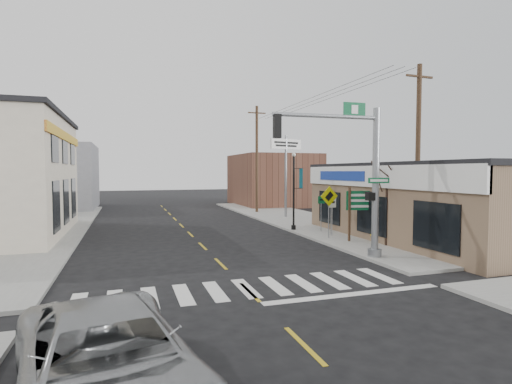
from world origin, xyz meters
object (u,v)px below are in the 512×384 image
object	(u,v)px
traffic_signal_pole	(360,166)
fire_hydrant	(374,235)
bare_tree	(388,168)
suv	(107,363)
dance_center_sign	(286,155)
guide_sign	(361,206)
lamp_post	(295,185)
utility_pole_far	(257,158)
utility_pole_near	(418,156)

from	to	relation	value
traffic_signal_pole	fire_hydrant	xyz separation A→B (m)	(2.73, 2.93, -3.50)
bare_tree	suv	bearing A→B (deg)	-141.33
traffic_signal_pole	dance_center_sign	distance (m)	15.29
suv	bare_tree	bearing A→B (deg)	27.97
guide_sign	lamp_post	world-z (taller)	lamp_post
guide_sign	lamp_post	xyz separation A→B (m)	(-1.70, 4.74, 0.96)
fire_hydrant	dance_center_sign	distance (m)	12.89
utility_pole_far	utility_pole_near	bearing A→B (deg)	-85.89
lamp_post	dance_center_sign	distance (m)	7.34
guide_sign	fire_hydrant	xyz separation A→B (m)	(0.37, -0.63, -1.47)
guide_sign	utility_pole_far	size ratio (longest dim) A/B	0.30
utility_pole_far	bare_tree	bearing A→B (deg)	-87.46
dance_center_sign	bare_tree	distance (m)	13.04
dance_center_sign	utility_pole_near	bearing A→B (deg)	-105.79
bare_tree	utility_pole_near	distance (m)	1.58
lamp_post	dance_center_sign	world-z (taller)	dance_center_sign
guide_sign	bare_tree	size ratio (longest dim) A/B	0.58
traffic_signal_pole	bare_tree	size ratio (longest dim) A/B	1.34
lamp_post	dance_center_sign	xyz separation A→B (m)	(2.16, 6.69, 2.12)
guide_sign	fire_hydrant	world-z (taller)	guide_sign
fire_hydrant	bare_tree	distance (m)	3.58
suv	bare_tree	distance (m)	16.30
fire_hydrant	lamp_post	world-z (taller)	lamp_post
traffic_signal_pole	utility_pole_near	xyz separation A→B (m)	(3.45, 0.64, 0.50)
traffic_signal_pole	utility_pole_near	world-z (taller)	utility_pole_near
dance_center_sign	utility_pole_near	world-z (taller)	utility_pole_near
dance_center_sign	utility_pole_far	world-z (taller)	utility_pole_far
suv	guide_sign	bearing A→B (deg)	33.24
guide_sign	traffic_signal_pole	bearing A→B (deg)	-112.42
bare_tree	fire_hydrant	bearing A→B (deg)	97.46
suv	bare_tree	world-z (taller)	bare_tree
utility_pole_near	dance_center_sign	bearing A→B (deg)	89.89
bare_tree	utility_pole_far	bearing A→B (deg)	93.47
traffic_signal_pole	fire_hydrant	bearing A→B (deg)	49.51
traffic_signal_pole	utility_pole_near	bearing A→B (deg)	12.94
utility_pole_near	guide_sign	bearing A→B (deg)	107.80
fire_hydrant	bare_tree	size ratio (longest dim) A/B	0.13
dance_center_sign	utility_pole_near	xyz separation A→B (m)	(0.63, -14.35, -0.55)
suv	lamp_post	size ratio (longest dim) A/B	1.18
fire_hydrant	utility_pole_near	xyz separation A→B (m)	(0.72, -2.29, 4.00)
fire_hydrant	utility_pole_far	size ratio (longest dim) A/B	0.07
suv	traffic_signal_pole	distance (m)	12.93
traffic_signal_pole	fire_hydrant	world-z (taller)	traffic_signal_pole
fire_hydrant	utility_pole_near	size ratio (longest dim) A/B	0.08
traffic_signal_pole	bare_tree	distance (m)	3.48
suv	guide_sign	distance (m)	16.70
guide_sign	dance_center_sign	bearing A→B (deg)	98.78
traffic_signal_pole	fire_hydrant	size ratio (longest dim) A/B	9.98
utility_pole_near	suv	bearing A→B (deg)	-149.18
guide_sign	fire_hydrant	distance (m)	1.64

